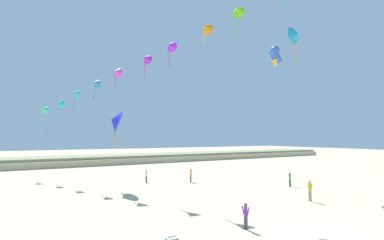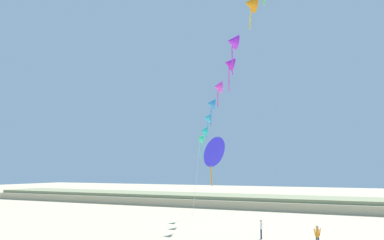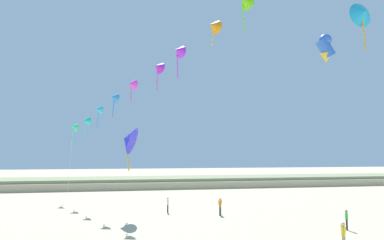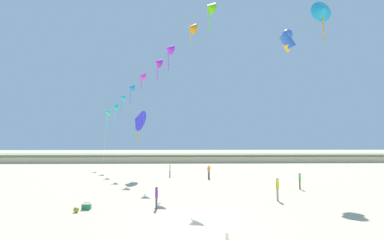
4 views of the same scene
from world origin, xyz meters
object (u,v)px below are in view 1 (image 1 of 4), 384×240
Objects in this scene: person_near_right at (290,179)px; large_kite_low_lead at (275,56)px; person_far_right at (191,174)px; person_mid_center at (310,189)px; person_near_left at (146,175)px; large_kite_mid_trail at (296,35)px; large_kite_high_solo at (115,121)px; person_far_left at (246,214)px.

large_kite_low_lead reaches higher than person_near_right.
person_near_right is at bearing -44.51° from person_far_right.
large_kite_low_lead reaches higher than person_mid_center.
person_mid_center is at bearing -59.71° from person_near_left.
person_far_right is 0.65× the size of large_kite_low_lead.
large_kite_mid_trail is (16.15, -8.71, 17.26)m from person_near_left.
person_near_left is 16.27m from person_near_right.
large_kite_high_solo is (-8.76, 1.29, 6.24)m from person_far_right.
person_mid_center is (-3.81, -5.22, 0.13)m from person_near_right.
person_near_left is 0.87× the size of person_mid_center.
large_kite_low_lead is at bearing 62.45° from person_mid_center.
person_near_left is 0.61× the size of large_kite_low_lead.
large_kite_high_solo reaches higher than person_mid_center.
large_kite_high_solo is (-3.83, 16.78, 6.32)m from person_far_left.
person_mid_center is 20.28m from large_kite_high_solo.
large_kite_low_lead is at bearing 35.49° from person_far_left.
person_near_left is 1.00× the size of person_near_right.
person_far_right is (4.93, 15.49, 0.08)m from person_far_left.
person_far_left is (-12.91, -7.65, -0.02)m from person_near_right.
person_far_left is 0.92× the size of person_far_right.
person_far_right is 0.36× the size of large_kite_mid_trail.
person_near_right is 11.19m from person_far_right.
person_far_left is 16.26m from person_far_right.
large_kite_high_solo reaches higher than person_far_right.
large_kite_mid_trail reaches higher than person_near_right.
large_kite_mid_trail reaches higher than person_near_left.
person_near_right is 15.01m from person_far_left.
person_near_right is 0.87× the size of person_mid_center.
large_kite_low_lead is at bearing -25.81° from large_kite_high_solo.
person_near_left is at bearing 120.29° from person_mid_center.
person_near_left is at bearing 89.50° from person_far_left.
person_far_left is at bearing -149.37° from person_near_right.
person_near_left is 17.74m from person_far_left.
person_mid_center is at bearing 14.92° from person_far_left.
person_far_left is 0.33× the size of large_kite_mid_trail.
large_kite_mid_trail reaches higher than large_kite_high_solo.
person_far_right is (4.77, -2.25, 0.05)m from person_near_left.
person_mid_center is 19.73m from large_kite_mid_trail.
person_near_left and person_near_right have the same top height.
large_kite_high_solo is at bearing 132.00° from person_mid_center.
person_far_left is at bearing -151.02° from large_kite_mid_trail.
large_kite_low_lead reaches higher than person_near_left.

